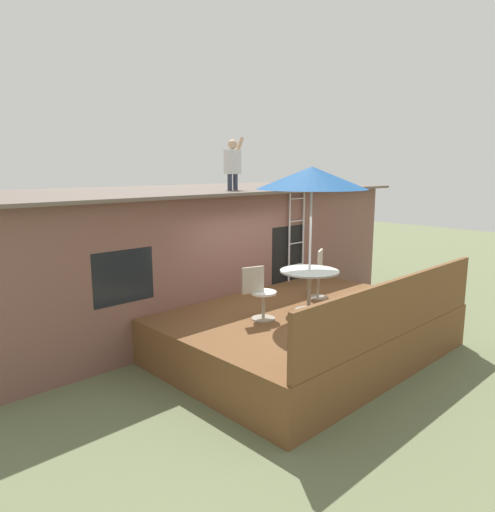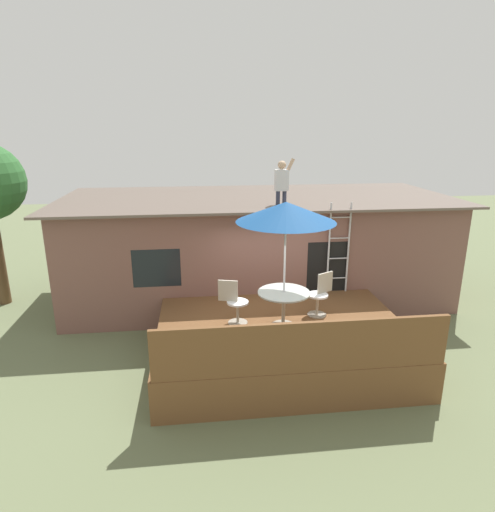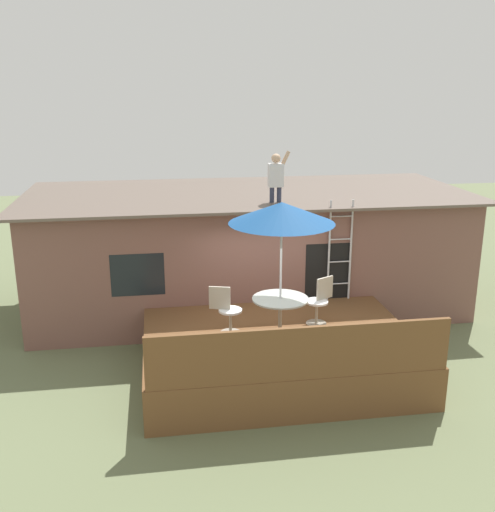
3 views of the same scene
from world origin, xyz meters
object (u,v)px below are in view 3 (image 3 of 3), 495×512
object	(u,v)px
person_figure	(276,174)
patio_umbrella	(282,213)
patio_table	(280,306)
patio_chair_left	(227,310)
step_ladder	(340,251)
patio_chair_right	(320,301)

from	to	relation	value
person_figure	patio_umbrella	bearing A→B (deg)	-99.22
patio_table	patio_chair_left	world-z (taller)	patio_chair_left
step_ladder	patio_chair_left	bearing A→B (deg)	-151.07
step_ladder	patio_chair_right	size ratio (longest dim) A/B	2.39
patio_table	patio_umbrella	xyz separation A→B (m)	(0.00, 0.00, 1.76)
person_figure	patio_chair_left	size ratio (longest dim) A/B	1.21
person_figure	patio_chair_right	xyz separation A→B (m)	(0.49, -1.96, -2.20)
person_figure	patio_table	bearing A→B (deg)	-99.22
patio_umbrella	step_ladder	world-z (taller)	patio_umbrella
step_ladder	patio_chair_right	bearing A→B (deg)	-121.82
person_figure	patio_chair_left	distance (m)	3.38
patio_chair_left	patio_chair_right	bearing A→B (deg)	22.04
patio_umbrella	step_ladder	distance (m)	2.70
patio_chair_right	step_ladder	bearing A→B (deg)	-150.08
patio_table	step_ladder	size ratio (longest dim) A/B	0.47
patio_table	person_figure	size ratio (longest dim) A/B	0.94
step_ladder	patio_chair_left	distance (m)	3.07
patio_chair_left	patio_chair_right	xyz separation A→B (m)	(1.85, 0.20, 0.00)
person_figure	patio_chair_right	size ratio (longest dim) A/B	1.21
patio_table	patio_chair_right	size ratio (longest dim) A/B	1.13
step_ladder	patio_umbrella	bearing A→B (deg)	-133.93
patio_table	step_ladder	xyz separation A→B (m)	(1.66, 1.73, 0.51)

